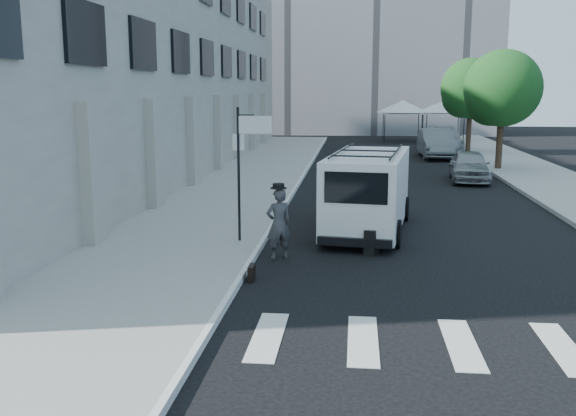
% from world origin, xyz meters
% --- Properties ---
extents(ground, '(120.00, 120.00, 0.00)m').
position_xyz_m(ground, '(0.00, 0.00, 0.00)').
color(ground, black).
rests_on(ground, ground).
extents(sidewalk_left, '(4.50, 48.00, 0.15)m').
position_xyz_m(sidewalk_left, '(-4.25, 16.00, 0.07)').
color(sidewalk_left, gray).
rests_on(sidewalk_left, ground).
extents(sidewalk_right, '(4.00, 56.00, 0.15)m').
position_xyz_m(sidewalk_right, '(9.00, 20.00, 0.07)').
color(sidewalk_right, gray).
rests_on(sidewalk_right, ground).
extents(building_left, '(10.00, 44.00, 12.00)m').
position_xyz_m(building_left, '(-11.50, 18.00, 6.00)').
color(building_left, gray).
rests_on(building_left, ground).
extents(sign_pole, '(1.03, 0.07, 3.50)m').
position_xyz_m(sign_pole, '(-2.36, 3.20, 2.65)').
color(sign_pole, black).
rests_on(sign_pole, sidewalk_left).
extents(tree_near, '(3.80, 3.83, 6.03)m').
position_xyz_m(tree_near, '(7.50, 20.15, 3.97)').
color(tree_near, black).
rests_on(tree_near, ground).
extents(tree_far, '(3.80, 3.83, 6.03)m').
position_xyz_m(tree_far, '(7.50, 29.15, 3.97)').
color(tree_far, black).
rests_on(tree_far, ground).
extents(tent_left, '(4.00, 4.00, 3.20)m').
position_xyz_m(tent_left, '(4.00, 38.00, 2.71)').
color(tent_left, black).
rests_on(tent_left, ground).
extents(tent_right, '(4.00, 4.00, 3.20)m').
position_xyz_m(tent_right, '(7.20, 38.50, 2.71)').
color(tent_right, black).
rests_on(tent_right, ground).
extents(businessman, '(0.76, 0.67, 1.75)m').
position_xyz_m(businessman, '(-1.41, 2.00, 0.87)').
color(businessman, '#3B3B3D').
rests_on(businessman, ground).
extents(briefcase, '(0.13, 0.44, 0.34)m').
position_xyz_m(briefcase, '(-1.78, 0.15, 0.17)').
color(briefcase, black).
rests_on(briefcase, ground).
extents(suitcase, '(0.41, 0.51, 1.22)m').
position_xyz_m(suitcase, '(0.87, 2.70, 0.32)').
color(suitcase, black).
rests_on(suitcase, ground).
extents(cargo_van, '(2.74, 6.26, 2.28)m').
position_xyz_m(cargo_van, '(0.83, 5.52, 1.19)').
color(cargo_van, white).
rests_on(cargo_van, ground).
extents(parked_car_a, '(1.99, 4.23, 1.40)m').
position_xyz_m(parked_car_a, '(5.51, 16.16, 0.70)').
color(parked_car_a, gray).
rests_on(parked_car_a, ground).
extents(parked_car_b, '(1.89, 5.23, 1.71)m').
position_xyz_m(parked_car_b, '(5.25, 26.13, 0.86)').
color(parked_car_b, slate).
rests_on(parked_car_b, ground).
extents(parked_car_c, '(2.31, 5.32, 1.52)m').
position_xyz_m(parked_car_c, '(6.41, 31.09, 0.76)').
color(parked_car_c, '#A5A9AD').
rests_on(parked_car_c, ground).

